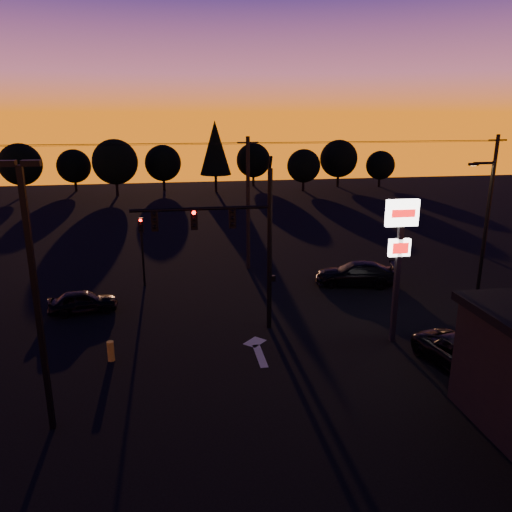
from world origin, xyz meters
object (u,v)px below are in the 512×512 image
(secondary_signal, at_px, (142,242))
(car_right, at_px, (356,274))
(suv_parked, at_px, (463,356))
(pylon_sign, at_px, (400,241))
(car_left, at_px, (83,301))
(bollard, at_px, (111,351))
(streetlight, at_px, (484,227))
(parking_lot_light, at_px, (34,284))
(traffic_signal_mast, at_px, (237,234))

(secondary_signal, bearing_deg, car_right, -8.82)
(suv_parked, bearing_deg, pylon_sign, 107.08)
(pylon_sign, xyz_separation_m, car_left, (-15.09, 6.15, -4.30))
(car_left, bearing_deg, secondary_signal, -46.67)
(suv_parked, bearing_deg, car_right, 81.30)
(car_left, height_order, suv_parked, suv_parked)
(secondary_signal, distance_m, pylon_sign, 15.75)
(car_left, bearing_deg, bollard, -168.65)
(streetlight, distance_m, car_right, 7.90)
(streetlight, bearing_deg, car_right, 145.59)
(parking_lot_light, xyz_separation_m, bollard, (1.48, 4.67, -4.82))
(bollard, xyz_separation_m, car_right, (14.17, 7.77, 0.28))
(traffic_signal_mast, bearing_deg, secondary_signal, 123.19)
(traffic_signal_mast, relative_size, car_left, 2.37)
(secondary_signal, bearing_deg, bollard, -95.94)
(suv_parked, bearing_deg, streetlight, 42.31)
(streetlight, bearing_deg, pylon_sign, -149.92)
(secondary_signal, xyz_separation_m, parking_lot_light, (-2.50, -14.49, 2.41))
(parking_lot_light, relative_size, car_right, 1.81)
(traffic_signal_mast, distance_m, streetlight, 14.10)
(car_right, bearing_deg, traffic_signal_mast, -42.44)
(streetlight, bearing_deg, bollard, -169.13)
(car_right, distance_m, suv_parked, 11.09)
(pylon_sign, relative_size, car_right, 1.35)
(traffic_signal_mast, height_order, secondary_signal, traffic_signal_mast)
(bollard, height_order, suv_parked, suv_parked)
(traffic_signal_mast, bearing_deg, streetlight, 6.14)
(secondary_signal, height_order, car_right, secondary_signal)
(pylon_sign, xyz_separation_m, streetlight, (6.91, 4.00, -0.49))
(secondary_signal, xyz_separation_m, suv_parked, (13.72, -13.12, -2.22))
(streetlight, xyz_separation_m, car_left, (-22.00, 2.14, -3.80))
(pylon_sign, distance_m, suv_parked, 5.57)
(parking_lot_light, distance_m, suv_parked, 16.92)
(streetlight, xyz_separation_m, car_right, (-5.76, 3.95, -3.69))
(traffic_signal_mast, bearing_deg, pylon_sign, -19.36)
(secondary_signal, distance_m, car_right, 13.47)
(streetlight, relative_size, car_left, 2.21)
(car_left, bearing_deg, car_right, -91.48)
(parking_lot_light, bearing_deg, bollard, 72.43)
(parking_lot_light, distance_m, streetlight, 23.05)
(traffic_signal_mast, distance_m, car_left, 9.79)
(secondary_signal, height_order, car_left, secondary_signal)
(car_right, bearing_deg, car_left, -69.59)
(traffic_signal_mast, bearing_deg, car_right, 33.48)
(traffic_signal_mast, xyz_separation_m, streetlight, (14.01, 1.51, -0.52))
(pylon_sign, height_order, suv_parked, pylon_sign)
(streetlight, bearing_deg, car_left, 174.43)
(bollard, bearing_deg, suv_parked, -12.65)
(bollard, bearing_deg, parking_lot_light, -107.57)
(car_left, bearing_deg, traffic_signal_mast, -122.36)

